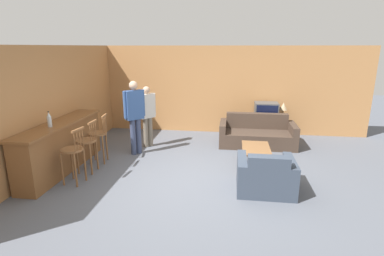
{
  "coord_description": "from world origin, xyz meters",
  "views": [
    {
      "loc": [
        0.78,
        -5.44,
        2.57
      ],
      "look_at": [
        -0.08,
        0.81,
        0.85
      ],
      "focal_mm": 28.0,
      "sensor_mm": 36.0,
      "label": 1
    }
  ],
  "objects": [
    {
      "name": "coffee_table",
      "position": [
        1.34,
        0.97,
        0.35
      ],
      "size": [
        0.6,
        1.0,
        0.41
      ],
      "color": "brown",
      "rests_on": "ground_plane"
    },
    {
      "name": "bar_counter",
      "position": [
        -2.77,
        0.14,
        0.53
      ],
      "size": [
        0.55,
        2.67,
        1.05
      ],
      "color": "brown",
      "rests_on": "ground_plane"
    },
    {
      "name": "bar_chair_far",
      "position": [
        -2.19,
        0.66,
        0.6
      ],
      "size": [
        0.48,
        0.48,
        1.11
      ],
      "color": "brown",
      "rests_on": "ground_plane"
    },
    {
      "name": "tv_unit",
      "position": [
        1.75,
        3.2,
        0.28
      ],
      "size": [
        1.21,
        0.48,
        0.55
      ],
      "color": "#2D2319",
      "rests_on": "ground_plane"
    },
    {
      "name": "bottle",
      "position": [
        -2.76,
        -0.2,
        1.19
      ],
      "size": [
        0.08,
        0.08,
        0.31
      ],
      "color": "silver",
      "rests_on": "bar_counter"
    },
    {
      "name": "ground_plane",
      "position": [
        0.0,
        0.0,
        0.0
      ],
      "size": [
        24.0,
        24.0,
        0.0
      ],
      "primitive_type": "plane",
      "color": "#565B66"
    },
    {
      "name": "person_by_window",
      "position": [
        -1.4,
        1.91,
        0.9
      ],
      "size": [
        0.38,
        0.43,
        1.6
      ],
      "color": "#756B5B",
      "rests_on": "ground_plane"
    },
    {
      "name": "couch_far",
      "position": [
        1.46,
        2.43,
        0.28
      ],
      "size": [
        1.98,
        0.95,
        0.81
      ],
      "color": "#423328",
      "rests_on": "ground_plane"
    },
    {
      "name": "table_lamp",
      "position": [
        2.22,
        3.2,
        0.9
      ],
      "size": [
        0.22,
        0.22,
        0.48
      ],
      "color": "brown",
      "rests_on": "tv_unit"
    },
    {
      "name": "bar_chair_mid",
      "position": [
        -2.19,
        0.12,
        0.6
      ],
      "size": [
        0.42,
        0.42,
        1.11
      ],
      "color": "brown",
      "rests_on": "ground_plane"
    },
    {
      "name": "person_by_counter",
      "position": [
        -1.54,
        1.32,
        1.03
      ],
      "size": [
        0.42,
        0.42,
        1.8
      ],
      "color": "#384260",
      "rests_on": "ground_plane"
    },
    {
      "name": "wall_left",
      "position": [
        -3.11,
        1.29,
        1.3
      ],
      "size": [
        0.08,
        8.58,
        2.6
      ],
      "color": "#B27A47",
      "rests_on": "ground_plane"
    },
    {
      "name": "tv",
      "position": [
        1.75,
        3.2,
        0.79
      ],
      "size": [
        0.66,
        0.5,
        0.47
      ],
      "color": "#4C4C4C",
      "rests_on": "tv_unit"
    },
    {
      "name": "armchair_near",
      "position": [
        1.42,
        -0.28,
        0.28
      ],
      "size": [
        1.02,
        0.91,
        0.78
      ],
      "color": "#384251",
      "rests_on": "ground_plane"
    },
    {
      "name": "wall_back",
      "position": [
        0.0,
        3.58,
        1.3
      ],
      "size": [
        9.4,
        0.08,
        2.6
      ],
      "color": "#B27A47",
      "rests_on": "ground_plane"
    },
    {
      "name": "bar_chair_near",
      "position": [
        -2.19,
        -0.45,
        0.6
      ],
      "size": [
        0.47,
        0.47,
        1.11
      ],
      "color": "brown",
      "rests_on": "ground_plane"
    }
  ]
}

